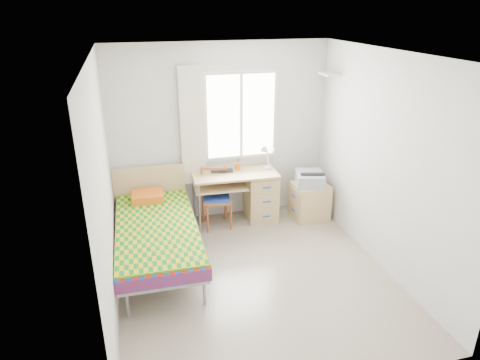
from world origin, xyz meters
name	(u,v)px	position (x,y,z in m)	size (l,w,h in m)	color
floor	(255,276)	(0.00, 0.00, 0.00)	(3.50, 3.50, 0.00)	#BCAD93
ceiling	(258,54)	(0.00, 0.00, 2.60)	(3.50, 3.50, 0.00)	white
wall_back	(221,134)	(0.00, 1.75, 1.30)	(3.20, 3.20, 0.00)	silver
wall_left	(104,193)	(-1.60, 0.00, 1.30)	(3.50, 3.50, 0.00)	silver
wall_right	(385,164)	(1.60, 0.00, 1.30)	(3.50, 3.50, 0.00)	silver
window	(241,116)	(0.30, 1.73, 1.55)	(1.10, 0.04, 1.30)	white
curtain	(193,127)	(-0.42, 1.68, 1.45)	(0.35, 0.05, 1.70)	beige
floating_shelf	(329,74)	(1.49, 1.40, 2.15)	(0.20, 0.32, 0.03)	white
bed	(156,228)	(-1.09, 0.69, 0.45)	(1.04, 2.16, 0.93)	#97989F
desk	(256,193)	(0.47, 1.47, 0.42)	(1.27, 0.63, 0.77)	tan
chair	(216,193)	(-0.16, 1.42, 0.50)	(0.44, 0.44, 0.89)	#9C541E
cabinet	(310,201)	(1.26, 1.26, 0.28)	(0.53, 0.48, 0.56)	tan
printer	(309,178)	(1.23, 1.27, 0.65)	(0.50, 0.54, 0.20)	#A7A9AF
laptop	(222,172)	(-0.04, 1.53, 0.79)	(0.33, 0.21, 0.03)	black
pen_cup	(238,166)	(0.22, 1.60, 0.83)	(0.08, 0.08, 0.10)	orange
task_lamp	(267,155)	(0.59, 1.39, 1.03)	(0.23, 0.32, 0.42)	white
book	(224,186)	(-0.03, 1.46, 0.59)	(0.17, 0.24, 0.02)	gray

